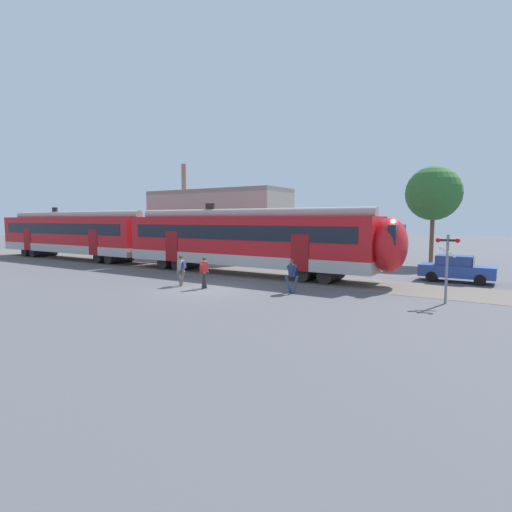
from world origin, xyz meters
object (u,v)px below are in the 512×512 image
object	(u,v)px
commuter_train	(151,237)
pedestrian_red	(204,270)
pedestrian_navy	(292,273)
pedestrian_grey	(181,268)
crossing_signal	(447,258)
parked_car_blue	(456,269)

from	to	relation	value
commuter_train	pedestrian_red	bearing A→B (deg)	-29.87
pedestrian_navy	pedestrian_grey	bearing A→B (deg)	-167.93
commuter_train	crossing_signal	world-z (taller)	commuter_train
pedestrian_grey	crossing_signal	world-z (taller)	crossing_signal
pedestrian_red	pedestrian_navy	size ratio (longest dim) A/B	1.00
pedestrian_grey	parked_car_blue	bearing A→B (deg)	37.24
pedestrian_grey	crossing_signal	size ratio (longest dim) A/B	0.56
pedestrian_red	pedestrian_navy	world-z (taller)	same
pedestrian_red	parked_car_blue	size ratio (longest dim) A/B	0.42
parked_car_blue	crossing_signal	bearing A→B (deg)	-87.77
commuter_train	parked_car_blue	bearing A→B (deg)	10.37
pedestrian_red	crossing_signal	world-z (taller)	crossing_signal
commuter_train	pedestrian_navy	xyz separation A→B (m)	(14.48, -4.43, -1.26)
pedestrian_navy	parked_car_blue	world-z (taller)	pedestrian_navy
pedestrian_grey	parked_car_blue	distance (m)	15.82
commuter_train	pedestrian_grey	distance (m)	10.22
pedestrian_grey	crossing_signal	bearing A→B (deg)	11.61
pedestrian_red	commuter_train	bearing A→B (deg)	150.13
commuter_train	crossing_signal	bearing A→B (deg)	-8.30
pedestrian_red	crossing_signal	xyz separation A→B (m)	(11.25, 2.63, 1.05)
commuter_train	crossing_signal	xyz separation A→B (m)	(21.22, -3.09, -0.24)
pedestrian_red	parked_car_blue	distance (m)	14.56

